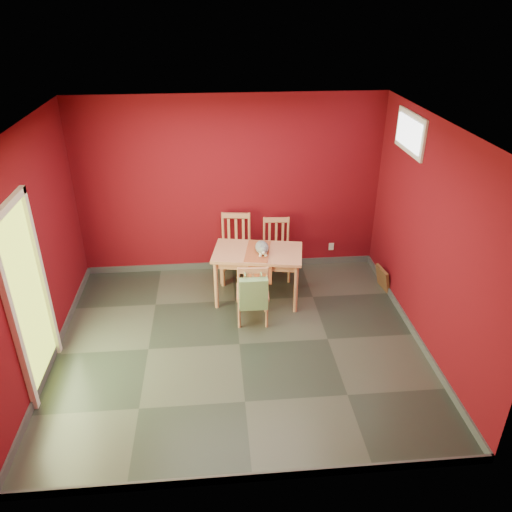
{
  "coord_description": "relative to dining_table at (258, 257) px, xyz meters",
  "views": [
    {
      "loc": [
        -0.24,
        -5.0,
        3.89
      ],
      "look_at": [
        0.25,
        0.45,
        1.0
      ],
      "focal_mm": 35.0,
      "sensor_mm": 36.0,
      "label": 1
    }
  ],
  "objects": [
    {
      "name": "chair_far_right",
      "position": [
        0.35,
        0.64,
        -0.2
      ],
      "size": [
        0.45,
        0.45,
        0.91
      ],
      "color": "tan",
      "rests_on": "ground"
    },
    {
      "name": "chair_near",
      "position": [
        -0.12,
        -0.57,
        -0.2
      ],
      "size": [
        0.44,
        0.44,
        0.89
      ],
      "color": "tan",
      "rests_on": "ground"
    },
    {
      "name": "outlet_plate",
      "position": [
        1.27,
        0.94,
        -0.36
      ],
      "size": [
        0.08,
        0.02,
        0.12
      ],
      "primitive_type": "cube",
      "color": "silver",
      "rests_on": "room_shell"
    },
    {
      "name": "dining_table",
      "position": [
        0.0,
        0.0,
        0.0
      ],
      "size": [
        1.32,
        0.91,
        0.76
      ],
      "color": "tan",
      "rests_on": "ground"
    },
    {
      "name": "ground",
      "position": [
        -0.33,
        -1.05,
        -0.66
      ],
      "size": [
        4.5,
        4.5,
        0.0
      ],
      "primitive_type": "plane",
      "color": "#2D342D",
      "rests_on": "ground"
    },
    {
      "name": "window",
      "position": [
        1.9,
        -0.05,
        1.69
      ],
      "size": [
        0.05,
        0.9,
        0.5
      ],
      "color": "white",
      "rests_on": "room_shell"
    },
    {
      "name": "tote_bag",
      "position": [
        -0.13,
        -0.78,
        -0.1
      ],
      "size": [
        0.36,
        0.21,
        0.49
      ],
      "color": "#729A62",
      "rests_on": "chair_near"
    },
    {
      "name": "doorway",
      "position": [
        -2.56,
        -1.45,
        0.46
      ],
      "size": [
        0.06,
        1.01,
        2.13
      ],
      "color": "#B7D838",
      "rests_on": "ground"
    },
    {
      "name": "cat",
      "position": [
        0.06,
        -0.02,
        0.19
      ],
      "size": [
        0.37,
        0.43,
        0.19
      ],
      "primitive_type": null,
      "rotation": [
        0.0,
        0.0,
        -0.55
      ],
      "color": "slate",
      "rests_on": "table_runner"
    },
    {
      "name": "picture_frame",
      "position": [
        1.86,
        0.09,
        -0.49
      ],
      "size": [
        0.16,
        0.35,
        0.34
      ],
      "color": "brown",
      "rests_on": "ground"
    },
    {
      "name": "room_shell",
      "position": [
        -0.33,
        -1.05,
        -0.61
      ],
      "size": [
        4.5,
        4.5,
        4.5
      ],
      "color": "#610A12",
      "rests_on": "ground"
    },
    {
      "name": "chair_far_left",
      "position": [
        -0.27,
        0.66,
        -0.15
      ],
      "size": [
        0.52,
        0.52,
        1.0
      ],
      "color": "tan",
      "rests_on": "ground"
    },
    {
      "name": "table_runner",
      "position": [
        -0.0,
        -0.11,
        0.04
      ],
      "size": [
        0.43,
        0.71,
        0.33
      ],
      "color": "#A34A2A",
      "rests_on": "dining_table"
    }
  ]
}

